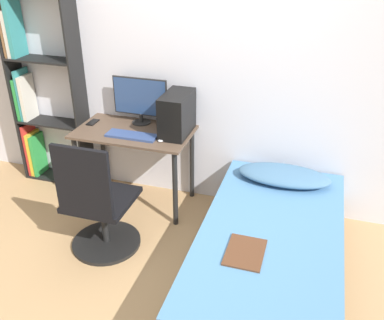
# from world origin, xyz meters

# --- Properties ---
(ground_plane) EXTENTS (14.00, 14.00, 0.00)m
(ground_plane) POSITION_xyz_m (0.00, 0.00, 0.00)
(ground_plane) COLOR tan
(wall_back) EXTENTS (8.00, 0.05, 2.50)m
(wall_back) POSITION_xyz_m (0.00, 1.43, 1.25)
(wall_back) COLOR silver
(wall_back) RESTS_ON ground_plane
(desk) EXTENTS (1.02, 0.57, 0.72)m
(desk) POSITION_xyz_m (-0.48, 1.12, 0.60)
(desk) COLOR brown
(desk) RESTS_ON ground_plane
(bookshelf) EXTENTS (0.70, 0.24, 1.86)m
(bookshelf) POSITION_xyz_m (-1.56, 1.28, 0.90)
(bookshelf) COLOR black
(bookshelf) RESTS_ON ground_plane
(office_chair) EXTENTS (0.55, 0.55, 0.98)m
(office_chair) POSITION_xyz_m (-0.48, 0.39, 0.37)
(office_chair) COLOR black
(office_chair) RESTS_ON ground_plane
(bed) EXTENTS (0.99, 1.92, 0.43)m
(bed) POSITION_xyz_m (0.83, 0.44, 0.21)
(bed) COLOR #4C3D2D
(bed) RESTS_ON ground_plane
(pillow) EXTENTS (0.75, 0.36, 0.11)m
(pillow) POSITION_xyz_m (0.83, 1.14, 0.49)
(pillow) COLOR teal
(pillow) RESTS_ON bed
(magazine) EXTENTS (0.24, 0.32, 0.01)m
(magazine) POSITION_xyz_m (0.70, 0.16, 0.44)
(magazine) COLOR #56331E
(magazine) RESTS_ON bed
(monitor) EXTENTS (0.51, 0.17, 0.42)m
(monitor) POSITION_xyz_m (-0.49, 1.30, 0.95)
(monitor) COLOR black
(monitor) RESTS_ON desk
(keyboard) EXTENTS (0.44, 0.15, 0.02)m
(keyboard) POSITION_xyz_m (-0.45, 1.00, 0.73)
(keyboard) COLOR #33477A
(keyboard) RESTS_ON desk
(pc_tower) EXTENTS (0.21, 0.40, 0.36)m
(pc_tower) POSITION_xyz_m (-0.10, 1.18, 0.90)
(pc_tower) COLOR black
(pc_tower) RESTS_ON desk
(mouse) EXTENTS (0.06, 0.09, 0.02)m
(mouse) POSITION_xyz_m (-0.18, 1.00, 0.73)
(mouse) COLOR silver
(mouse) RESTS_ON desk
(phone) EXTENTS (0.07, 0.14, 0.01)m
(phone) POSITION_xyz_m (-0.91, 1.17, 0.73)
(phone) COLOR black
(phone) RESTS_ON desk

